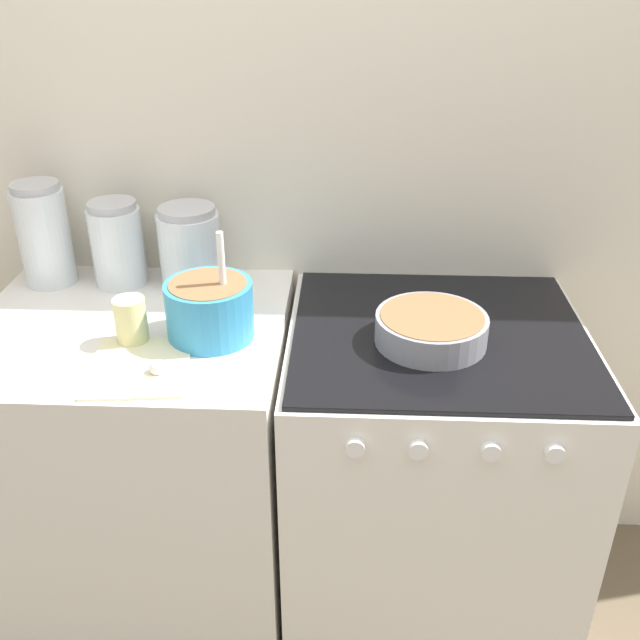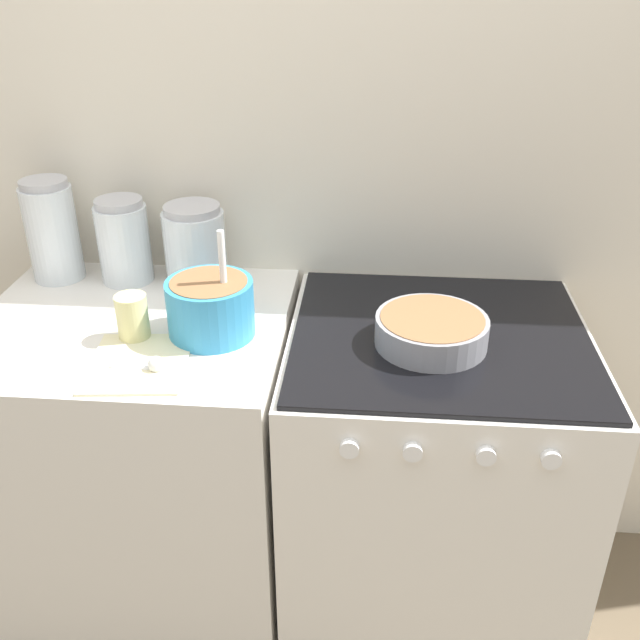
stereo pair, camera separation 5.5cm
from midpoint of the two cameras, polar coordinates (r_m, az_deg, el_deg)
wall_back at (r=1.94m, az=-0.94°, el=12.04°), size 4.53×0.05×2.40m
countertop_cabinet at (r=2.05m, az=-12.71°, el=-11.43°), size 0.76×0.68×0.91m
stove at (r=1.98m, az=9.39°, el=-12.75°), size 0.72×0.69×0.91m
mixing_bowl at (r=1.67m, az=-7.83°, el=1.23°), size 0.20×0.20×0.26m
baking_pan at (r=1.65m, az=9.85°, el=-0.81°), size 0.26×0.26×0.07m
storage_jar_left at (r=2.05m, az=-19.84°, el=6.27°), size 0.14×0.14×0.28m
storage_jar_middle at (r=1.98m, az=-14.61°, el=5.72°), size 0.14×0.14×0.23m
storage_jar_right at (r=1.93m, az=-9.13°, el=5.52°), size 0.16×0.16×0.22m
tin_can at (r=1.69m, az=-13.87°, el=0.20°), size 0.07×0.07×0.11m
recipe_page at (r=1.61m, az=-13.36°, el=-3.38°), size 0.24×0.27×0.01m
measuring_spoon at (r=1.57m, az=-12.42°, el=-3.54°), size 0.12×0.04×0.04m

